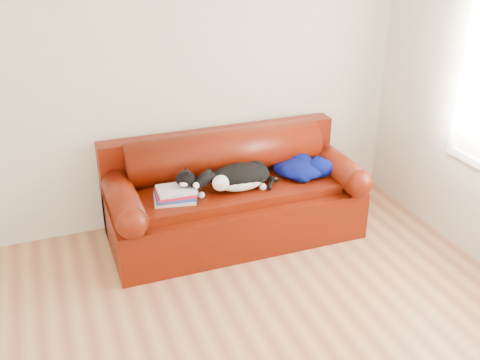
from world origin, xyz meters
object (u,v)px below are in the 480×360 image
object	(u,v)px
sofa_base	(234,211)
book_stack	(175,194)
blanket	(303,168)
cat	(240,178)

from	to	relation	value
sofa_base	book_stack	xyz separation A→B (m)	(-0.53, -0.12, 0.31)
book_stack	blanket	world-z (taller)	blanket
cat	blanket	size ratio (longest dim) A/B	1.51
blanket	book_stack	bearing A→B (deg)	-176.50
cat	blanket	world-z (taller)	cat
sofa_base	blanket	size ratio (longest dim) A/B	4.24
cat	blanket	bearing A→B (deg)	-5.42
blanket	cat	bearing A→B (deg)	-173.71
book_stack	sofa_base	bearing A→B (deg)	12.33
cat	book_stack	bearing A→B (deg)	168.65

